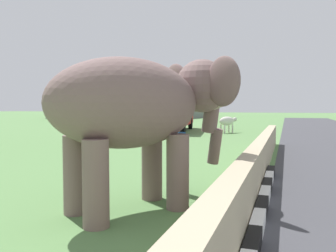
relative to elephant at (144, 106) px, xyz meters
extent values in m
cube|color=black|center=(-1.44, -2.22, -1.87)|extent=(0.90, 0.20, 0.24)
cube|color=white|center=(-0.54, -2.22, -1.87)|extent=(0.90, 0.20, 0.24)
cube|color=black|center=(0.36, -2.22, -1.87)|extent=(0.90, 0.20, 0.24)
cube|color=white|center=(1.26, -2.22, -1.87)|extent=(0.90, 0.20, 0.24)
cube|color=black|center=(2.16, -2.22, -1.87)|extent=(0.90, 0.20, 0.24)
cube|color=white|center=(3.06, -2.22, -1.87)|extent=(0.90, 0.20, 0.24)
cube|color=black|center=(3.96, -2.22, -1.87)|extent=(0.90, 0.20, 0.24)
cube|color=tan|center=(-1.34, -1.92, -1.49)|extent=(28.00, 0.36, 1.00)
cylinder|color=#7A5F5C|center=(0.66, 0.09, -1.26)|extent=(0.44, 0.44, 1.46)
cylinder|color=#7A5F5C|center=(0.15, -0.65, -1.26)|extent=(0.44, 0.44, 1.46)
cylinder|color=#7A5F5C|center=(-0.74, 1.06, -1.26)|extent=(0.44, 0.44, 1.46)
cylinder|color=#7A5F5C|center=(-1.25, 0.32, -1.26)|extent=(0.44, 0.44, 1.46)
ellipsoid|color=#7A5F5C|center=(-0.30, 0.21, 0.06)|extent=(3.46, 3.07, 1.70)
sphere|color=#7A5F5C|center=(1.24, -0.85, 0.44)|extent=(1.16, 1.16, 1.16)
ellipsoid|color=#D84C8C|center=(1.48, -1.02, 0.59)|extent=(0.66, 0.73, 0.44)
ellipsoid|color=#7A5F5C|center=(1.56, -0.13, 0.49)|extent=(0.71, 0.88, 1.00)
ellipsoid|color=#7A5F5C|center=(0.68, -1.41, 0.49)|extent=(0.71, 0.88, 1.00)
cylinder|color=#7A5F5C|center=(1.48, -1.02, -0.11)|extent=(0.56, 0.60, 0.99)
cylinder|color=#7A5F5C|center=(1.58, -1.08, -0.91)|extent=(0.44, 0.47, 0.83)
cone|color=beige|center=(1.59, -0.75, -0.01)|extent=(0.44, 0.54, 0.22)
cone|color=beige|center=(1.27, -1.22, -0.01)|extent=(0.44, 0.54, 0.22)
cylinder|color=navy|center=(1.46, -0.12, -1.58)|extent=(0.15, 0.15, 0.82)
cylinder|color=navy|center=(1.36, -0.29, -1.58)|extent=(0.15, 0.15, 0.82)
cube|color=#1E59B2|center=(1.41, -0.20, -0.88)|extent=(0.41, 0.47, 0.58)
cylinder|color=#9E7251|center=(1.54, 0.02, -0.91)|extent=(0.13, 0.13, 0.52)
cylinder|color=#9E7251|center=(1.28, -0.43, -0.91)|extent=(0.13, 0.14, 0.52)
sphere|color=#9E7251|center=(1.41, -0.20, -0.45)|extent=(0.23, 0.23, 0.23)
cube|color=#B21E1E|center=(20.31, 6.15, 0.01)|extent=(8.43, 3.80, 3.00)
cube|color=#3F5160|center=(20.31, 6.15, 0.55)|extent=(7.80, 3.73, 0.76)
cylinder|color=black|center=(22.69, 7.71, -1.49)|extent=(1.04, 0.46, 1.00)
cylinder|color=black|center=(23.06, 5.44, -1.49)|extent=(1.04, 0.46, 1.00)
cylinder|color=black|center=(17.55, 6.85, -1.49)|extent=(1.04, 0.46, 1.00)
cylinder|color=black|center=(17.93, 4.59, -1.49)|extent=(1.04, 0.46, 1.00)
cylinder|color=#473323|center=(9.62, 5.17, -1.66)|extent=(0.12, 0.12, 0.65)
cylinder|color=#473323|center=(9.38, 5.44, -1.66)|extent=(0.12, 0.12, 0.65)
cylinder|color=#473323|center=(10.30, 5.76, -1.66)|extent=(0.12, 0.12, 0.65)
cylinder|color=#473323|center=(10.06, 6.03, -1.66)|extent=(0.12, 0.12, 0.65)
ellipsoid|color=#473323|center=(9.84, 5.60, -1.09)|extent=(1.53, 1.43, 0.66)
ellipsoid|color=#473323|center=(9.14, 4.99, -0.99)|extent=(0.47, 0.46, 0.32)
cylinder|color=beige|center=(19.86, 1.53, -1.66)|extent=(0.12, 0.12, 0.65)
cylinder|color=beige|center=(19.68, 1.22, -1.66)|extent=(0.12, 0.12, 0.65)
cylinder|color=beige|center=(19.09, 2.00, -1.66)|extent=(0.12, 0.12, 0.65)
cylinder|color=beige|center=(18.91, 1.69, -1.66)|extent=(0.12, 0.12, 0.65)
ellipsoid|color=beige|center=(19.38, 1.61, -1.09)|extent=(1.59, 1.29, 0.66)
ellipsoid|color=beige|center=(20.18, 1.13, -0.99)|extent=(0.48, 0.43, 0.32)
ellipsoid|color=slate|center=(51.66, 24.68, -1.99)|extent=(34.18, 27.34, 17.78)
camera|label=1|loc=(-6.08, -2.62, 0.00)|focal=36.55mm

